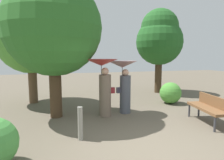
{
  "coord_description": "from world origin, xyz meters",
  "views": [
    {
      "loc": [
        -1.96,
        -3.58,
        2.01
      ],
      "look_at": [
        0.0,
        3.11,
        1.16
      ],
      "focal_mm": 30.97,
      "sensor_mm": 36.0,
      "label": 1
    }
  ],
  "objects_px": {
    "person_left": "(103,78)",
    "person_right": "(124,78)",
    "tree_near_left": "(30,34)",
    "path_marker_post": "(80,123)",
    "park_bench": "(209,107)",
    "tree_near_right": "(159,37)",
    "tree_mid_left": "(53,20)"
  },
  "relations": [
    {
      "from": "tree_near_right",
      "to": "person_right",
      "type": "bearing_deg",
      "value": -134.98
    },
    {
      "from": "person_left",
      "to": "tree_mid_left",
      "type": "bearing_deg",
      "value": 77.87
    },
    {
      "from": "person_left",
      "to": "park_bench",
      "type": "distance_m",
      "value": 3.38
    },
    {
      "from": "path_marker_post",
      "to": "tree_mid_left",
      "type": "bearing_deg",
      "value": 105.08
    },
    {
      "from": "person_left",
      "to": "person_right",
      "type": "bearing_deg",
      "value": -77.57
    },
    {
      "from": "tree_near_right",
      "to": "tree_mid_left",
      "type": "relative_size",
      "value": 0.93
    },
    {
      "from": "park_bench",
      "to": "tree_near_right",
      "type": "height_order",
      "value": "tree_near_right"
    },
    {
      "from": "person_right",
      "to": "park_bench",
      "type": "distance_m",
      "value": 2.84
    },
    {
      "from": "park_bench",
      "to": "path_marker_post",
      "type": "bearing_deg",
      "value": -78.95
    },
    {
      "from": "person_right",
      "to": "tree_near_left",
      "type": "xyz_separation_m",
      "value": [
        -3.25,
        2.56,
        1.66
      ]
    },
    {
      "from": "person_left",
      "to": "person_right",
      "type": "relative_size",
      "value": 1.04
    },
    {
      "from": "park_bench",
      "to": "tree_mid_left",
      "type": "xyz_separation_m",
      "value": [
        -4.42,
        1.94,
        2.66
      ]
    },
    {
      "from": "tree_near_left",
      "to": "person_right",
      "type": "bearing_deg",
      "value": -38.26
    },
    {
      "from": "park_bench",
      "to": "path_marker_post",
      "type": "relative_size",
      "value": 1.91
    },
    {
      "from": "park_bench",
      "to": "tree_near_left",
      "type": "height_order",
      "value": "tree_near_left"
    },
    {
      "from": "person_left",
      "to": "park_bench",
      "type": "height_order",
      "value": "person_left"
    },
    {
      "from": "person_right",
      "to": "park_bench",
      "type": "relative_size",
      "value": 1.19
    },
    {
      "from": "tree_near_left",
      "to": "path_marker_post",
      "type": "xyz_separation_m",
      "value": [
        1.49,
        -4.4,
        -2.52
      ]
    },
    {
      "from": "tree_near_left",
      "to": "path_marker_post",
      "type": "height_order",
      "value": "tree_near_left"
    },
    {
      "from": "tree_near_right",
      "to": "tree_mid_left",
      "type": "bearing_deg",
      "value": -151.43
    },
    {
      "from": "path_marker_post",
      "to": "person_right",
      "type": "bearing_deg",
      "value": 46.2
    },
    {
      "from": "person_right",
      "to": "tree_mid_left",
      "type": "xyz_separation_m",
      "value": [
        -2.31,
        0.2,
        1.9
      ]
    },
    {
      "from": "tree_mid_left",
      "to": "tree_near_left",
      "type": "bearing_deg",
      "value": 111.79
    },
    {
      "from": "person_right",
      "to": "person_left",
      "type": "bearing_deg",
      "value": 102.43
    },
    {
      "from": "person_right",
      "to": "park_bench",
      "type": "xyz_separation_m",
      "value": [
        2.11,
        -1.74,
        -0.76
      ]
    },
    {
      "from": "person_right",
      "to": "tree_near_right",
      "type": "height_order",
      "value": "tree_near_right"
    },
    {
      "from": "person_left",
      "to": "person_right",
      "type": "distance_m",
      "value": 0.79
    },
    {
      "from": "person_left",
      "to": "tree_near_left",
      "type": "bearing_deg",
      "value": 43.36
    },
    {
      "from": "person_right",
      "to": "tree_near_left",
      "type": "distance_m",
      "value": 4.46
    },
    {
      "from": "tree_near_right",
      "to": "path_marker_post",
      "type": "relative_size",
      "value": 5.58
    },
    {
      "from": "park_bench",
      "to": "path_marker_post",
      "type": "distance_m",
      "value": 3.87
    },
    {
      "from": "person_right",
      "to": "tree_near_left",
      "type": "height_order",
      "value": "tree_near_left"
    }
  ]
}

